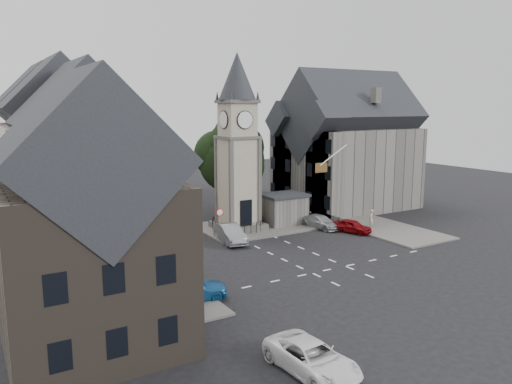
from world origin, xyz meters
TOP-DOWN VIEW (x-y plane):
  - ground at (0.00, 0.00)m, footprint 120.00×120.00m
  - pavement_west at (-12.50, 6.00)m, footprint 6.00×30.00m
  - pavement_east at (12.00, 8.00)m, footprint 6.00×26.00m
  - central_island at (1.50, 8.00)m, footprint 10.00×8.00m
  - road_markings at (0.00, -5.50)m, footprint 20.00×8.00m
  - clock_tower at (0.00, 7.99)m, footprint 4.86×4.86m
  - stone_shelter at (4.80, 7.50)m, footprint 4.30×3.30m
  - town_tree at (2.00, 13.00)m, footprint 7.20×7.20m
  - warning_sign_post at (-3.20, 5.43)m, footprint 0.70×0.19m
  - terrace_pink at (-15.50, 16.00)m, footprint 8.10×7.60m
  - terrace_cream at (-15.50, 8.00)m, footprint 8.10×7.60m
  - terrace_tudor at (-15.50, 0.00)m, footprint 8.10×7.60m
  - building_sw_stone at (-17.00, -9.00)m, footprint 8.60×7.60m
  - backdrop_west at (-12.00, 28.00)m, footprint 20.00×10.00m
  - east_building at (15.59, 11.00)m, footprint 14.40×11.40m
  - east_boundary_wall at (9.20, 10.00)m, footprint 0.40×16.00m
  - flagpole at (8.00, 4.00)m, footprint 3.68×0.10m
  - car_west_blue at (-10.91, -5.75)m, footprint 4.83×2.53m
  - car_west_silver at (-11.50, 3.83)m, footprint 4.13×3.43m
  - car_west_grey at (-11.44, 1.10)m, footprint 4.91×3.15m
  - car_island_silver at (-2.70, 4.50)m, footprint 2.26×4.87m
  - car_island_east at (7.00, 4.50)m, footprint 2.49×4.52m
  - car_east_red at (8.50, 1.67)m, footprint 2.61×3.87m
  - van_sw_white at (-9.50, -16.00)m, footprint 2.62×5.05m
  - pedestrian at (11.21, 2.09)m, footprint 0.79×0.72m

SIDE VIEW (x-z plane):
  - ground at x=0.00m, z-range 0.00..0.00m
  - road_markings at x=0.00m, z-range 0.00..0.01m
  - pavement_west at x=-12.50m, z-range 0.00..0.14m
  - pavement_east at x=12.00m, z-range 0.00..0.14m
  - central_island at x=1.50m, z-range 0.00..0.16m
  - east_boundary_wall at x=9.20m, z-range 0.00..0.90m
  - car_east_red at x=8.50m, z-range 0.00..1.22m
  - car_island_east at x=7.00m, z-range 0.00..1.24m
  - car_west_grey at x=-11.44m, z-range 0.00..1.26m
  - car_west_silver at x=-11.50m, z-range 0.00..1.33m
  - van_sw_white at x=-9.50m, z-range 0.00..1.36m
  - car_island_silver at x=-2.70m, z-range 0.00..1.54m
  - car_west_blue at x=-10.91m, z-range 0.00..1.57m
  - pedestrian at x=11.21m, z-range 0.00..1.81m
  - stone_shelter at x=4.80m, z-range 0.01..3.09m
  - warning_sign_post at x=-3.20m, z-range 0.60..3.45m
  - backdrop_west at x=-12.00m, z-range 0.00..8.00m
  - building_sw_stone at x=-17.00m, z-range 0.15..10.55m
  - terrace_tudor at x=-15.50m, z-range 0.19..12.19m
  - east_building at x=15.59m, z-range -0.04..12.56m
  - terrace_pink at x=-15.50m, z-range 0.18..12.98m
  - terrace_cream at x=-15.50m, z-range 0.18..12.98m
  - town_tree at x=2.00m, z-range 1.57..12.37m
  - flagpole at x=8.00m, z-range 5.63..8.37m
  - clock_tower at x=0.00m, z-range 0.00..16.25m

